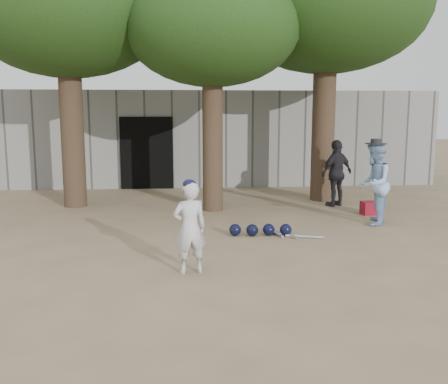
{
  "coord_description": "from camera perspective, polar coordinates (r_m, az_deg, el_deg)",
  "views": [
    {
      "loc": [
        -0.12,
        -7.57,
        2.32
      ],
      "look_at": [
        0.6,
        1.0,
        0.95
      ],
      "focal_mm": 40.0,
      "sensor_mm": 36.0,
      "label": 1
    }
  ],
  "objects": [
    {
      "name": "ground",
      "position": [
        7.92,
        -3.76,
        -8.0
      ],
      "size": [
        70.0,
        70.0,
        0.0
      ],
      "primitive_type": "plane",
      "color": "#937C5E",
      "rests_on": "ground"
    },
    {
      "name": "helmet_row",
      "position": [
        9.54,
        4.19,
        -4.34
      ],
      "size": [
        1.19,
        0.31,
        0.23
      ],
      "color": "black",
      "rests_on": "ground"
    },
    {
      "name": "spectator_blue",
      "position": [
        10.81,
        16.78,
        0.91
      ],
      "size": [
        0.95,
        1.04,
        1.72
      ],
      "primitive_type": "imported",
      "rotation": [
        0.0,
        0.0,
        4.26
      ],
      "color": "#91B5E1",
      "rests_on": "ground"
    },
    {
      "name": "back_building",
      "position": [
        17.93,
        -4.45,
        6.41
      ],
      "size": [
        16.0,
        5.24,
        3.0
      ],
      "color": "gray",
      "rests_on": "ground"
    },
    {
      "name": "spectator_dark",
      "position": [
        12.74,
        12.75,
        2.12
      ],
      "size": [
        1.05,
        0.83,
        1.66
      ],
      "primitive_type": "imported",
      "rotation": [
        0.0,
        0.0,
        3.65
      ],
      "color": "black",
      "rests_on": "ground"
    },
    {
      "name": "tree_row",
      "position": [
        12.84,
        -0.92,
        19.67
      ],
      "size": [
        11.4,
        5.8,
        6.69
      ],
      "color": "brown",
      "rests_on": "ground"
    },
    {
      "name": "boy_player",
      "position": [
        7.25,
        -3.92,
        -4.12
      ],
      "size": [
        0.55,
        0.43,
        1.35
      ],
      "primitive_type": "imported",
      "rotation": [
        0.0,
        0.0,
        3.37
      ],
      "color": "silver",
      "rests_on": "ground"
    },
    {
      "name": "bat_pile",
      "position": [
        9.59,
        7.39,
        -4.85
      ],
      "size": [
        1.04,
        0.84,
        0.06
      ],
      "color": "silver",
      "rests_on": "ground"
    },
    {
      "name": "red_bag",
      "position": [
        11.96,
        16.44,
        -1.77
      ],
      "size": [
        0.44,
        0.34,
        0.3
      ],
      "primitive_type": "cube",
      "rotation": [
        0.0,
        0.0,
        0.06
      ],
      "color": "maroon",
      "rests_on": "ground"
    }
  ]
}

